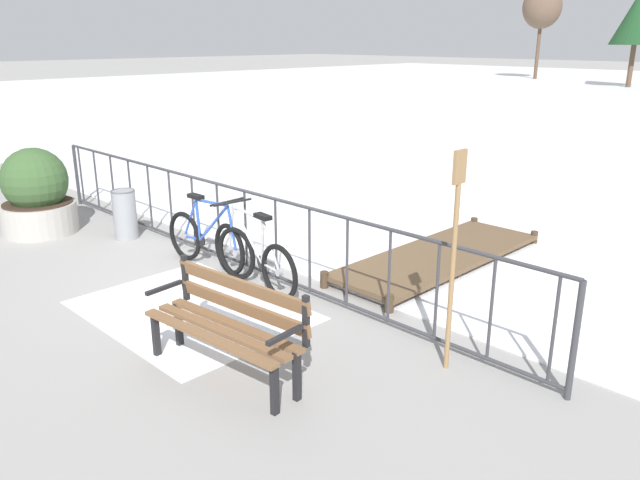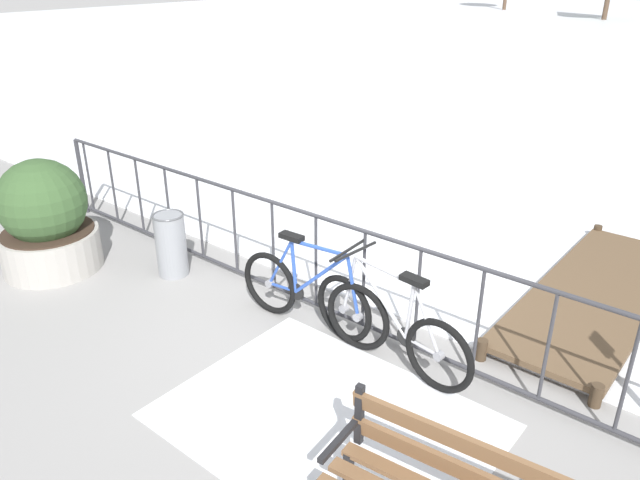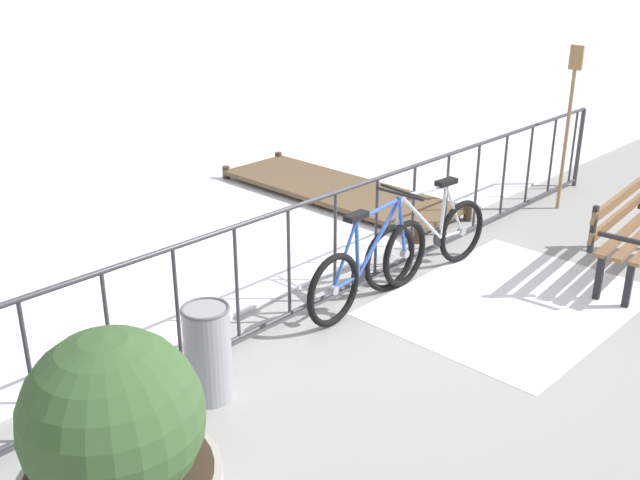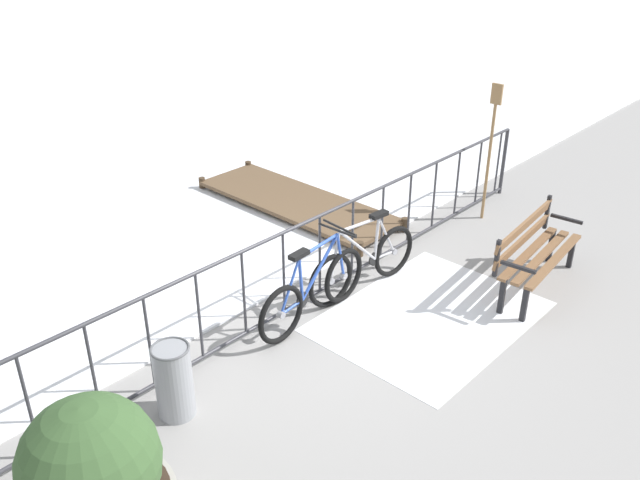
% 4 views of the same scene
% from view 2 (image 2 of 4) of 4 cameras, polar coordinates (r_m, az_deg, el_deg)
% --- Properties ---
extents(ground_plane, '(160.00, 160.00, 0.00)m').
position_cam_2_polar(ground_plane, '(6.11, 1.73, -7.53)').
color(ground_plane, gray).
extents(snow_patch, '(2.46, 1.86, 0.01)m').
position_cam_2_polar(snow_patch, '(4.94, 0.66, -16.51)').
color(snow_patch, white).
rests_on(snow_patch, ground).
extents(railing_fence, '(9.06, 0.06, 1.07)m').
position_cam_2_polar(railing_fence, '(5.83, 1.80, -2.88)').
color(railing_fence, '#38383D').
rests_on(railing_fence, ground).
extents(bicycle_near_railing, '(1.71, 0.52, 0.97)m').
position_cam_2_polar(bicycle_near_railing, '(5.79, -0.82, -5.22)').
color(bicycle_near_railing, black).
rests_on(bicycle_near_railing, ground).
extents(bicycle_second, '(1.71, 0.52, 0.97)m').
position_cam_2_polar(bicycle_second, '(5.36, 6.47, -8.10)').
color(bicycle_second, black).
rests_on(bicycle_second, ground).
extents(planter_with_shrub, '(1.09, 1.09, 1.30)m').
position_cam_2_polar(planter_with_shrub, '(7.51, -24.29, 1.68)').
color(planter_with_shrub, '#ADA8A0').
rests_on(planter_with_shrub, ground).
extents(trash_bin, '(0.35, 0.35, 0.73)m').
position_cam_2_polar(trash_bin, '(7.00, -13.78, -0.37)').
color(trash_bin, gray).
rests_on(trash_bin, ground).
extents(wooden_dock, '(1.10, 3.39, 0.20)m').
position_cam_2_polar(wooden_dock, '(6.93, 24.50, -4.63)').
color(wooden_dock, brown).
rests_on(wooden_dock, ground).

